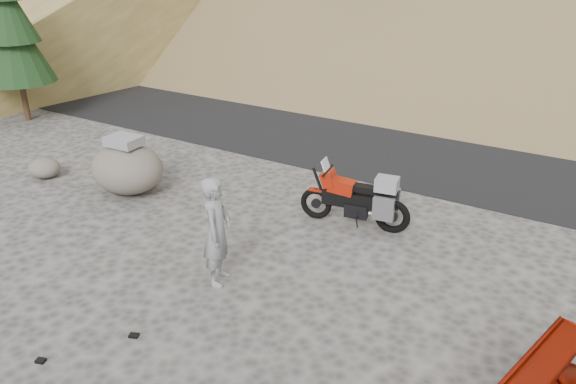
{
  "coord_description": "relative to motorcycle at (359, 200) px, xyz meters",
  "views": [
    {
      "loc": [
        5.15,
        -5.91,
        5.29
      ],
      "look_at": [
        0.18,
        2.17,
        1.0
      ],
      "focal_mm": 35.0,
      "sensor_mm": 36.0,
      "label": 1
    }
  ],
  "objects": [
    {
      "name": "gear_glove_a",
      "position": [
        -1.3,
        -4.87,
        -0.56
      ],
      "size": [
        0.17,
        0.15,
        0.04
      ],
      "primitive_type": "cube",
      "rotation": [
        0.0,
        0.0,
        0.43
      ],
      "color": "black",
      "rests_on": "ground"
    },
    {
      "name": "motorcycle",
      "position": [
        0.0,
        0.0,
        0.0
      ],
      "size": [
        2.26,
        0.87,
        1.35
      ],
      "rotation": [
        0.0,
        0.0,
        0.17
      ],
      "color": "black",
      "rests_on": "ground"
    },
    {
      "name": "road",
      "position": [
        -1.09,
        5.61,
        -0.58
      ],
      "size": [
        120.0,
        7.0,
        0.05
      ],
      "primitive_type": "cube",
      "color": "black",
      "rests_on": "ground"
    },
    {
      "name": "man",
      "position": [
        -1.15,
        -3.04,
        -0.58
      ],
      "size": [
        0.66,
        0.8,
        1.88
      ],
      "primitive_type": "imported",
      "rotation": [
        0.0,
        0.0,
        1.93
      ],
      "color": "gray",
      "rests_on": "ground"
    },
    {
      "name": "conifer_verge",
      "position": [
        -12.09,
        1.11,
        2.31
      ],
      "size": [
        2.2,
        2.2,
        5.04
      ],
      "color": "#3B2915",
      "rests_on": "ground"
    },
    {
      "name": "boulder",
      "position": [
        -5.19,
        -1.19,
        -0.01
      ],
      "size": [
        1.91,
        1.7,
        1.3
      ],
      "rotation": [
        0.0,
        0.0,
        -0.15
      ],
      "color": "#5C584F",
      "rests_on": "ground"
    },
    {
      "name": "ground",
      "position": [
        -1.09,
        -3.39,
        -0.58
      ],
      "size": [
        140.0,
        140.0,
        0.0
      ],
      "primitive_type": "plane",
      "color": "#3F3C3A",
      "rests_on": "ground"
    },
    {
      "name": "gear_glove_b",
      "position": [
        -2.0,
        -5.93,
        -0.56
      ],
      "size": [
        0.15,
        0.13,
        0.04
      ],
      "primitive_type": "cube",
      "rotation": [
        0.0,
        0.0,
        0.33
      ],
      "color": "black",
      "rests_on": "ground"
    },
    {
      "name": "small_rock",
      "position": [
        -7.56,
        -1.65,
        -0.34
      ],
      "size": [
        0.98,
        0.93,
        0.47
      ],
      "rotation": [
        0.0,
        0.0,
        -0.35
      ],
      "color": "#5C584F",
      "rests_on": "ground"
    }
  ]
}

